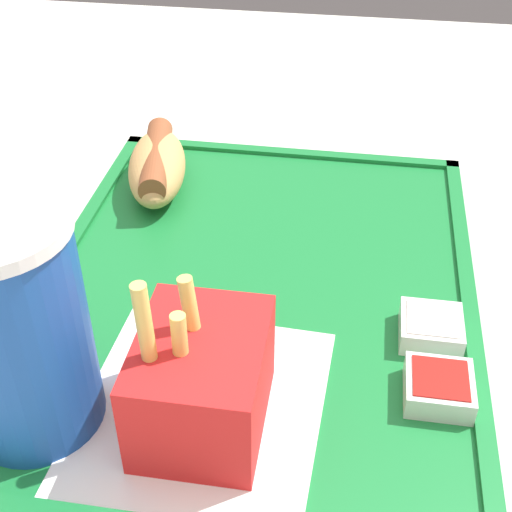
{
  "coord_description": "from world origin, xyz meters",
  "views": [
    {
      "loc": [
        -0.37,
        -0.1,
        1.13
      ],
      "look_at": [
        0.05,
        -0.04,
        0.81
      ],
      "focal_mm": 50.0,
      "sensor_mm": 36.0,
      "label": 1
    }
  ],
  "objects_px": {
    "hot_dog_far": "(157,165)",
    "sauce_cup_ketchup": "(439,387)",
    "sauce_cup_mayo": "(431,327)",
    "soda_cup": "(16,327)",
    "fries_carton": "(201,382)"
  },
  "relations": [
    {
      "from": "soda_cup",
      "to": "sauce_cup_mayo",
      "type": "bearing_deg",
      "value": -65.79
    },
    {
      "from": "fries_carton",
      "to": "sauce_cup_mayo",
      "type": "bearing_deg",
      "value": -55.02
    },
    {
      "from": "fries_carton",
      "to": "soda_cup",
      "type": "bearing_deg",
      "value": 96.06
    },
    {
      "from": "soda_cup",
      "to": "sauce_cup_ketchup",
      "type": "height_order",
      "value": "soda_cup"
    },
    {
      "from": "hot_dog_far",
      "to": "sauce_cup_mayo",
      "type": "xyz_separation_m",
      "value": [
        -0.17,
        -0.24,
        -0.01
      ]
    },
    {
      "from": "sauce_cup_mayo",
      "to": "hot_dog_far",
      "type": "bearing_deg",
      "value": 55.42
    },
    {
      "from": "soda_cup",
      "to": "hot_dog_far",
      "type": "height_order",
      "value": "soda_cup"
    },
    {
      "from": "soda_cup",
      "to": "sauce_cup_mayo",
      "type": "relative_size",
      "value": 4.28
    },
    {
      "from": "hot_dog_far",
      "to": "sauce_cup_ketchup",
      "type": "relative_size",
      "value": 3.11
    },
    {
      "from": "hot_dog_far",
      "to": "sauce_cup_ketchup",
      "type": "xyz_separation_m",
      "value": [
        -0.22,
        -0.25,
        -0.01
      ]
    },
    {
      "from": "sauce_cup_mayo",
      "to": "sauce_cup_ketchup",
      "type": "relative_size",
      "value": 1.0
    },
    {
      "from": "sauce_cup_mayo",
      "to": "sauce_cup_ketchup",
      "type": "bearing_deg",
      "value": -177.08
    },
    {
      "from": "sauce_cup_ketchup",
      "to": "sauce_cup_mayo",
      "type": "bearing_deg",
      "value": 2.92
    },
    {
      "from": "soda_cup",
      "to": "hot_dog_far",
      "type": "distance_m",
      "value": 0.28
    },
    {
      "from": "soda_cup",
      "to": "sauce_cup_ketchup",
      "type": "relative_size",
      "value": 4.28
    }
  ]
}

